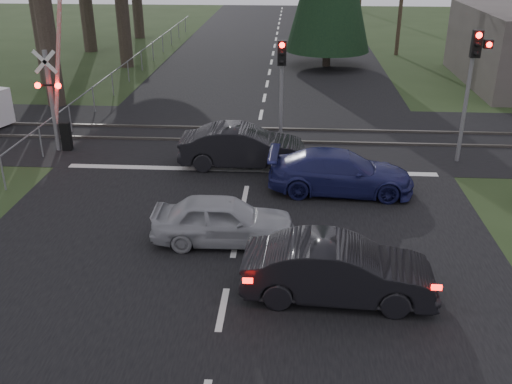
# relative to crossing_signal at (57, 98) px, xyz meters

# --- Properties ---
(ground) EXTENTS (120.00, 120.00, 0.00)m
(ground) POSITION_rel_crossing_signal_xyz_m (7.27, -9.79, -2.06)
(ground) COLOR #243518
(ground) RESTS_ON ground
(road) EXTENTS (14.00, 100.00, 0.01)m
(road) POSITION_rel_crossing_signal_xyz_m (7.27, 0.21, -2.05)
(road) COLOR black
(road) RESTS_ON ground
(rail_corridor) EXTENTS (120.00, 8.00, 0.01)m
(rail_corridor) POSITION_rel_crossing_signal_xyz_m (7.27, 2.21, -2.05)
(rail_corridor) COLOR black
(rail_corridor) RESTS_ON ground
(stop_line) EXTENTS (13.00, 0.35, 0.00)m
(stop_line) POSITION_rel_crossing_signal_xyz_m (7.27, -1.59, -2.05)
(stop_line) COLOR silver
(stop_line) RESTS_ON ground
(rail_near) EXTENTS (120.00, 0.12, 0.10)m
(rail_near) POSITION_rel_crossing_signal_xyz_m (7.27, 1.41, -2.01)
(rail_near) COLOR #59544C
(rail_near) RESTS_ON ground
(rail_far) EXTENTS (120.00, 0.12, 0.10)m
(rail_far) POSITION_rel_crossing_signal_xyz_m (7.27, 3.01, -2.01)
(rail_far) COLOR #59544C
(rail_far) RESTS_ON ground
(crossing_signal) EXTENTS (1.62, 0.38, 6.96)m
(crossing_signal) POSITION_rel_crossing_signal_xyz_m (0.00, 0.00, 0.00)
(crossing_signal) COLOR slate
(crossing_signal) RESTS_ON ground
(traffic_signal_right) EXTENTS (0.68, 0.48, 4.70)m
(traffic_signal_right) POSITION_rel_crossing_signal_xyz_m (14.82, -0.31, 1.26)
(traffic_signal_right) COLOR slate
(traffic_signal_right) RESTS_ON ground
(traffic_signal_center) EXTENTS (0.32, 0.48, 4.10)m
(traffic_signal_center) POSITION_rel_crossing_signal_xyz_m (8.27, 0.89, 0.75)
(traffic_signal_center) COLOR slate
(traffic_signal_center) RESTS_ON ground
(fence_left) EXTENTS (0.10, 36.00, 1.20)m
(fence_left) POSITION_rel_crossing_signal_xyz_m (-0.53, 12.71, -2.06)
(fence_left) COLOR slate
(fence_left) RESTS_ON ground
(dark_hatchback) EXTENTS (4.38, 1.72, 1.42)m
(dark_hatchback) POSITION_rel_crossing_signal_xyz_m (9.82, -9.12, -1.35)
(dark_hatchback) COLOR black
(dark_hatchback) RESTS_ON ground
(silver_car) EXTENTS (3.83, 1.62, 1.29)m
(silver_car) POSITION_rel_crossing_signal_xyz_m (6.94, -6.72, -1.41)
(silver_car) COLOR #999CA1
(silver_car) RESTS_ON ground
(blue_sedan) EXTENTS (4.67, 2.06, 1.33)m
(blue_sedan) POSITION_rel_crossing_signal_xyz_m (10.29, -3.20, -1.39)
(blue_sedan) COLOR navy
(blue_sedan) RESTS_ON ground
(dark_car_far) EXTENTS (4.46, 1.61, 1.46)m
(dark_car_far) POSITION_rel_crossing_signal_xyz_m (6.98, -1.18, -1.33)
(dark_car_far) COLOR black
(dark_car_far) RESTS_ON ground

